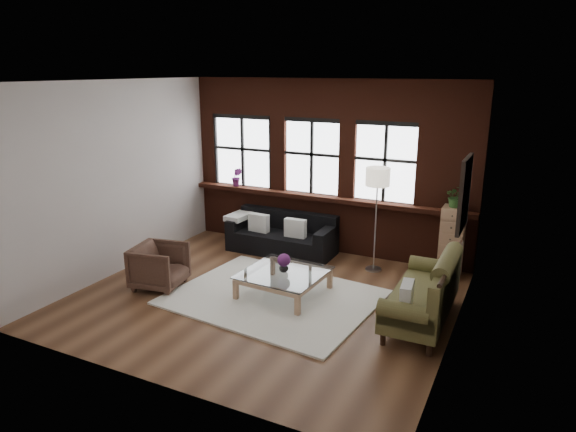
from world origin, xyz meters
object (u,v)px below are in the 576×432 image
at_px(vintage_settee, 422,288).
at_px(coffee_table, 284,284).
at_px(armchair, 160,266).
at_px(drawer_chest, 452,242).
at_px(floor_lamp, 376,216).
at_px(vase, 284,267).
at_px(dark_sofa, 282,234).

height_order(vintage_settee, coffee_table, vintage_settee).
height_order(armchair, drawer_chest, drawer_chest).
relative_size(vintage_settee, floor_lamp, 0.97).
relative_size(armchair, floor_lamp, 0.39).
xyz_separation_m(armchair, coffee_table, (1.92, 0.58, -0.16)).
distance_m(coffee_table, floor_lamp, 2.01).
height_order(vintage_settee, armchair, vintage_settee).
distance_m(vintage_settee, vase, 2.08).
bearing_deg(armchair, coffee_table, -83.98).
relative_size(coffee_table, floor_lamp, 0.60).
distance_m(vase, floor_lamp, 1.93).
bearing_deg(armchair, floor_lamp, -63.48).
distance_m(dark_sofa, vase, 1.93).
relative_size(dark_sofa, floor_lamp, 1.03).
bearing_deg(drawer_chest, coffee_table, -138.00).
distance_m(armchair, drawer_chest, 4.79).
height_order(vintage_settee, floor_lamp, floor_lamp).
distance_m(vintage_settee, floor_lamp, 1.98).
xyz_separation_m(vintage_settee, vase, (-2.07, -0.05, -0.05)).
bearing_deg(floor_lamp, armchair, -142.53).
relative_size(vase, drawer_chest, 0.13).
distance_m(dark_sofa, armchair, 2.50).
bearing_deg(armchair, vase, -83.98).
xyz_separation_m(vintage_settee, coffee_table, (-2.07, -0.05, -0.32)).
bearing_deg(armchair, drawer_chest, -69.14).
bearing_deg(floor_lamp, vase, -120.32).
bearing_deg(vase, vintage_settee, 1.34).
distance_m(armchair, vase, 2.01).
bearing_deg(vase, armchair, -163.03).
bearing_deg(floor_lamp, vintage_settee, -53.77).
bearing_deg(drawer_chest, vase, -138.00).
height_order(dark_sofa, drawer_chest, drawer_chest).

